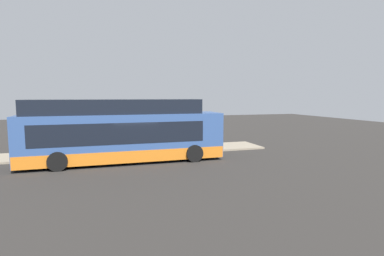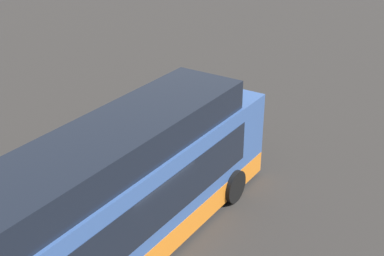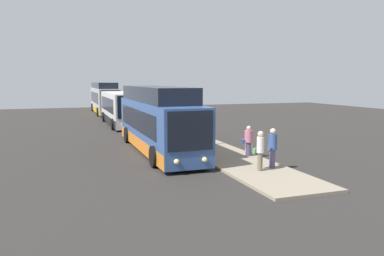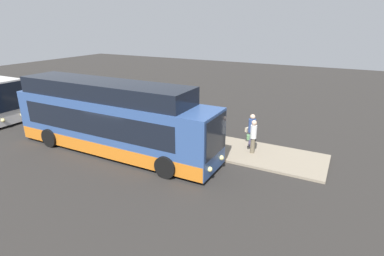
{
  "view_description": "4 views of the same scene",
  "coord_description": "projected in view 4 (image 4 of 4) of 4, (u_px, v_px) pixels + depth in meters",
  "views": [
    {
      "loc": [
        -1.99,
        -18.29,
        4.01
      ],
      "look_at": [
        3.91,
        0.69,
        1.89
      ],
      "focal_mm": 28.0,
      "sensor_mm": 36.0,
      "label": 1
    },
    {
      "loc": [
        -9.02,
        -7.77,
        9.38
      ],
      "look_at": [
        3.91,
        0.69,
        1.89
      ],
      "focal_mm": 50.0,
      "sensor_mm": 36.0,
      "label": 2
    },
    {
      "loc": [
        20.84,
        -5.27,
        4.17
      ],
      "look_at": [
        3.91,
        0.69,
        1.89
      ],
      "focal_mm": 35.0,
      "sensor_mm": 36.0,
      "label": 3
    },
    {
      "loc": [
        10.21,
        -11.26,
        6.69
      ],
      "look_at": [
        3.91,
        0.69,
        1.89
      ],
      "focal_mm": 28.0,
      "sensor_mm": 36.0,
      "label": 4
    }
  ],
  "objects": [
    {
      "name": "passenger_waiting",
      "position": [
        253.0,
        135.0,
        15.6
      ],
      "size": [
        0.58,
        0.47,
        1.81
      ],
      "rotation": [
        0.0,
        0.0,
        1.96
      ],
      "color": "#6B604C",
      "rests_on": "platform"
    },
    {
      "name": "suitcase",
      "position": [
        201.0,
        128.0,
        18.57
      ],
      "size": [
        0.38,
        0.25,
        0.97
      ],
      "color": "beige",
      "rests_on": "platform"
    },
    {
      "name": "bus_lead",
      "position": [
        111.0,
        121.0,
        15.88
      ],
      "size": [
        12.03,
        2.7,
        3.82
      ],
      "color": "#33518C",
      "rests_on": "ground"
    },
    {
      "name": "passenger_boarding",
      "position": [
        207.0,
        123.0,
        17.95
      ],
      "size": [
        0.53,
        0.68,
        1.64
      ],
      "rotation": [
        0.0,
        0.0,
        2.89
      ],
      "color": "#4C476B",
      "rests_on": "platform"
    },
    {
      "name": "ground",
      "position": [
        122.0,
        154.0,
        16.11
      ],
      "size": [
        80.0,
        80.0,
        0.0
      ],
      "primitive_type": "plane",
      "color": "#2B2826"
    },
    {
      "name": "sign_post",
      "position": [
        139.0,
        108.0,
        17.95
      ],
      "size": [
        0.1,
        0.88,
        2.53
      ],
      "color": "#4C4C51",
      "rests_on": "platform"
    },
    {
      "name": "platform",
      "position": [
        155.0,
        134.0,
        18.73
      ],
      "size": [
        20.0,
        3.15,
        0.12
      ],
      "color": "gray",
      "rests_on": "ground"
    },
    {
      "name": "passenger_with_bags",
      "position": [
        252.0,
        129.0,
        16.45
      ],
      "size": [
        0.65,
        0.51,
        1.86
      ],
      "rotation": [
        0.0,
        0.0,
        1.22
      ],
      "color": "#4C476B",
      "rests_on": "platform"
    }
  ]
}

